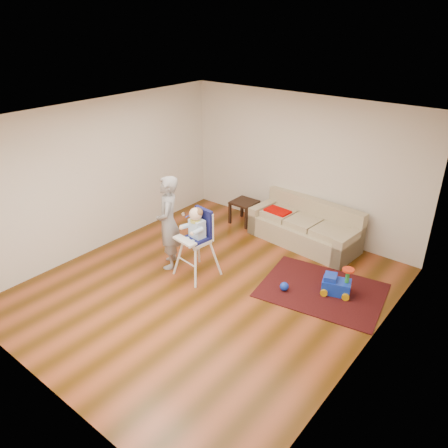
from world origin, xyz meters
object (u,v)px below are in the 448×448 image
Objects in this scene: sofa at (304,224)px; adult at (168,223)px; side_table at (244,212)px; toy_ball at (284,286)px; ride_on_toy at (337,280)px; high_chair at (197,243)px.

adult is (-1.40, -2.16, 0.42)m from sofa.
sofa is 4.45× the size of side_table.
adult is at bearing -164.40° from toy_ball.
sofa is 4.53× the size of ride_on_toy.
toy_ball is at bearing -39.19° from side_table.
ride_on_toy is at bearing 70.83° from adult.
side_table is at bearing 113.25° from high_chair.
sofa is 2.61m from adult.
ride_on_toy is 0.82m from toy_ball.
high_chair reaches higher than side_table.
ride_on_toy is at bearing 33.90° from toy_ball.
high_chair is 0.62m from adult.
side_table is (-1.41, 0.02, -0.16)m from sofa.
high_chair is (-2.08, -0.94, 0.34)m from ride_on_toy.
side_table is at bearing -175.61° from sofa.
high_chair is at bearing -106.66° from sofa.
high_chair is at bearing -174.58° from ride_on_toy.
sofa is 1.73m from toy_ball.
toy_ball is (0.57, -1.60, -0.32)m from sofa.
sofa reaches higher than toy_ball.
toy_ball is (1.99, -1.62, -0.15)m from side_table.
ride_on_toy is 0.29× the size of adult.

